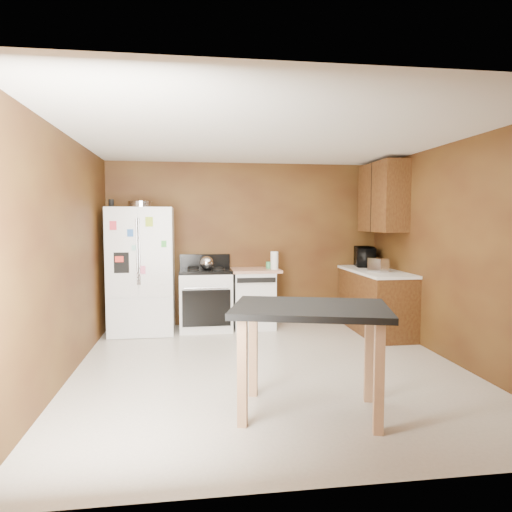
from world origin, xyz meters
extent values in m
plane|color=beige|center=(0.00, 0.00, 0.00)|extent=(4.50, 4.50, 0.00)
plane|color=white|center=(0.00, 0.00, 2.50)|extent=(4.50, 4.50, 0.00)
plane|color=brown|center=(0.00, 2.25, 1.25)|extent=(4.20, 0.00, 4.20)
plane|color=brown|center=(0.00, -2.25, 1.25)|extent=(4.20, 0.00, 4.20)
plane|color=brown|center=(-2.10, 0.00, 1.25)|extent=(0.00, 4.50, 4.50)
plane|color=brown|center=(2.10, 0.00, 1.25)|extent=(0.00, 4.50, 4.50)
cylinder|color=silver|center=(-1.56, 1.92, 1.84)|extent=(0.36, 0.36, 0.09)
cylinder|color=black|center=(-1.94, 1.79, 1.86)|extent=(0.07, 0.07, 0.11)
sphere|color=silver|center=(-0.62, 1.85, 1.00)|extent=(0.20, 0.20, 0.20)
cylinder|color=white|center=(0.38, 1.85, 1.02)|extent=(0.12, 0.12, 0.27)
cylinder|color=#40A761|center=(0.32, 1.99, 0.94)|extent=(0.09, 0.09, 0.10)
cube|color=silver|center=(1.75, 1.24, 1.00)|extent=(0.24, 0.30, 0.19)
imported|color=black|center=(1.84, 2.00, 1.04)|extent=(0.44, 0.56, 0.28)
cube|color=white|center=(-1.55, 1.88, 0.90)|extent=(0.90, 0.75, 1.80)
cube|color=white|center=(-1.78, 1.49, 1.18)|extent=(0.43, 0.02, 1.20)
cube|color=white|center=(-1.32, 1.49, 1.18)|extent=(0.43, 0.02, 1.20)
cube|color=white|center=(-1.55, 1.49, 0.28)|extent=(0.88, 0.02, 0.54)
cube|color=black|center=(-1.78, 1.48, 1.05)|extent=(0.20, 0.01, 0.28)
cylinder|color=silver|center=(-1.56, 1.46, 1.20)|extent=(0.02, 0.02, 0.90)
cylinder|color=silver|center=(-1.54, 1.46, 1.20)|extent=(0.02, 0.02, 0.90)
cube|color=#EE384A|center=(-1.87, 1.46, 1.55)|extent=(0.09, 0.00, 0.12)
cube|color=blue|center=(-1.65, 1.46, 1.45)|extent=(0.08, 0.00, 0.10)
cube|color=#BAE22F|center=(-1.40, 1.46, 1.60)|extent=(0.10, 0.00, 0.13)
cube|color=#48CB4C|center=(-1.21, 1.46, 1.30)|extent=(0.07, 0.00, 0.09)
cube|color=#F93829|center=(-1.80, 1.46, 1.10)|extent=(0.11, 0.00, 0.08)
cube|color=pink|center=(-1.50, 1.46, 0.95)|extent=(0.08, 0.00, 0.11)
cube|color=white|center=(-1.25, 1.46, 0.80)|extent=(0.09, 0.00, 0.10)
cube|color=#96E1D4|center=(-1.60, 1.46, 1.25)|extent=(0.07, 0.00, 0.07)
cube|color=white|center=(-0.64, 1.93, 0.42)|extent=(0.76, 0.65, 0.85)
cube|color=black|center=(-0.64, 1.93, 0.88)|extent=(0.76, 0.65, 0.05)
cube|color=black|center=(-0.64, 2.21, 1.00)|extent=(0.76, 0.06, 0.20)
cube|color=black|center=(-0.64, 1.59, 0.38)|extent=(0.68, 0.02, 0.52)
cylinder|color=silver|center=(-0.64, 1.58, 0.67)|extent=(0.62, 0.02, 0.02)
cylinder|color=black|center=(-0.82, 2.08, 0.91)|extent=(0.17, 0.17, 0.02)
cylinder|color=black|center=(-0.46, 2.08, 0.91)|extent=(0.17, 0.17, 0.02)
cylinder|color=black|center=(-0.82, 1.77, 0.91)|extent=(0.17, 0.17, 0.02)
cylinder|color=black|center=(-0.46, 1.77, 0.91)|extent=(0.17, 0.17, 0.02)
cube|color=white|center=(0.08, 1.95, 0.42)|extent=(0.60, 0.60, 0.85)
cube|color=black|center=(0.08, 1.64, 0.76)|extent=(0.56, 0.02, 0.07)
cube|color=tan|center=(0.08, 1.95, 0.87)|extent=(0.78, 0.62, 0.04)
cube|color=brown|center=(1.80, 1.45, 0.43)|extent=(0.60, 1.55, 0.86)
cube|color=white|center=(1.80, 1.45, 0.88)|extent=(0.63, 1.58, 0.04)
cube|color=brown|center=(1.93, 1.55, 1.95)|extent=(0.35, 1.05, 1.00)
cube|color=black|center=(1.75, 1.55, 1.95)|extent=(0.01, 0.01, 1.00)
cube|color=black|center=(0.13, -1.18, 0.89)|extent=(1.45, 1.15, 0.05)
cube|color=#AD7B54|center=(-0.28, -0.73, 0.45)|extent=(0.09, 0.09, 0.91)
cube|color=#AD7B54|center=(0.72, -1.01, 0.45)|extent=(0.09, 0.09, 0.91)
cube|color=#AD7B54|center=(-0.45, -1.35, 0.45)|extent=(0.09, 0.09, 0.91)
cube|color=#AD7B54|center=(0.55, -1.62, 0.45)|extent=(0.09, 0.09, 0.91)
camera|label=1|loc=(-0.83, -4.80, 1.62)|focal=32.00mm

